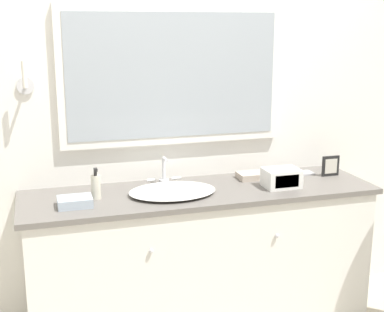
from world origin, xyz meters
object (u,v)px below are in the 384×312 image
Objects in this scene: sink_basin at (172,190)px; appliance_box at (281,178)px; soap_bottle at (96,186)px; picture_frame at (331,166)px.

sink_basin reaches higher than appliance_box.
soap_bottle is (-0.41, 0.03, 0.05)m from sink_basin.
sink_basin is at bearing -176.08° from picture_frame.
soap_bottle is 0.86× the size of appliance_box.
picture_frame is at bearing 17.93° from appliance_box.
soap_bottle reaches higher than picture_frame.
picture_frame is (0.39, 0.13, 0.01)m from appliance_box.
soap_bottle is 1.37× the size of picture_frame.
sink_basin is 2.81× the size of soap_bottle.
sink_basin is at bearing -3.80° from soap_bottle.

